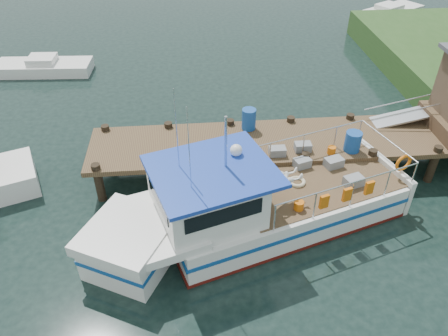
{
  "coord_description": "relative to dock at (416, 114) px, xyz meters",
  "views": [
    {
      "loc": [
        -2.1,
        -13.87,
        10.65
      ],
      "look_at": [
        -1.0,
        -1.5,
        1.3
      ],
      "focal_mm": 35.0,
      "sensor_mm": 36.0,
      "label": 1
    }
  ],
  "objects": [
    {
      "name": "ground_plane",
      "position": [
        -6.51,
        -0.01,
        -2.24
      ],
      "size": [
        160.0,
        160.0,
        0.0
      ],
      "primitive_type": "plane",
      "color": "black"
    },
    {
      "name": "dock",
      "position": [
        0.0,
        0.0,
        0.0
      ],
      "size": [
        16.6,
        3.0,
        4.78
      ],
      "color": "#4E3A25",
      "rests_on": "ground"
    },
    {
      "name": "lobster_boat",
      "position": [
        -6.91,
        -3.31,
        -1.25
      ],
      "size": [
        11.22,
        6.12,
        5.48
      ],
      "rotation": [
        0.0,
        0.0,
        0.31
      ],
      "color": "silver",
      "rests_on": "ground"
    },
    {
      "name": "moored_a",
      "position": [
        -16.75,
        10.18,
        -1.88
      ],
      "size": [
        5.37,
        2.08,
        0.97
      ],
      "rotation": [
        0.0,
        0.0,
        -0.4
      ],
      "color": "silver",
      "rests_on": "ground"
    },
    {
      "name": "moored_c",
      "position": [
        6.52,
        17.89,
        -1.89
      ],
      "size": [
        6.21,
        4.83,
        0.95
      ],
      "rotation": [
        0.0,
        0.0,
        0.36
      ],
      "color": "silver",
      "rests_on": "ground"
    }
  ]
}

